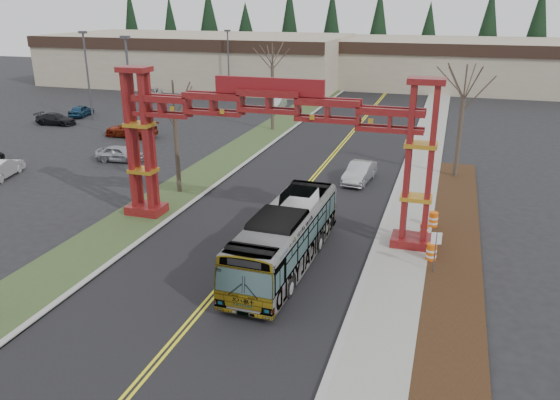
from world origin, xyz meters
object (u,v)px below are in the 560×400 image
at_px(parked_car_mid_b, 81,111).
at_px(bare_tree_right_far, 464,96).
at_px(parked_car_near_b, 1,168).
at_px(parked_car_far_c, 56,119).
at_px(parked_car_far_a, 276,104).
at_px(parked_car_near_a, 120,153).
at_px(bare_tree_median_far, 272,66).
at_px(light_pole_far, 228,59).
at_px(barrel_north, 433,220).
at_px(parked_car_far_b, 150,94).
at_px(street_sign, 436,244).
at_px(light_pole_near, 129,82).
at_px(light_pole_mid, 87,70).
at_px(bare_tree_median_mid, 174,112).
at_px(retail_building_east, 462,63).
at_px(silver_sedan, 360,172).
at_px(barrel_mid, 424,231).
at_px(gateway_arch, 269,127).
at_px(barrel_south, 431,253).
at_px(parked_car_mid_a, 131,129).
at_px(transit_bus, 285,237).
at_px(retail_building_west, 199,59).

relative_size(parked_car_mid_b, bare_tree_right_far, 0.47).
height_order(parked_car_near_b, parked_car_far_c, parked_car_near_b).
bearing_deg(parked_car_far_a, parked_car_near_a, -103.45).
xyz_separation_m(parked_car_far_a, bare_tree_median_far, (3.00, -10.34, 5.67)).
height_order(light_pole_far, barrel_north, light_pole_far).
bearing_deg(bare_tree_right_far, bare_tree_median_far, 148.43).
bearing_deg(parked_car_far_c, bare_tree_right_far, -102.30).
relative_size(parked_car_near_a, parked_car_far_c, 0.92).
xyz_separation_m(parked_car_far_b, street_sign, (38.55, -39.97, 0.79)).
distance_m(light_pole_near, light_pole_mid, 12.31).
bearing_deg(bare_tree_median_mid, parked_car_near_b, -175.91).
distance_m(parked_car_far_b, light_pole_far, 11.45).
distance_m(retail_building_east, silver_sedan, 52.14).
height_order(light_pole_near, barrel_mid, light_pole_near).
bearing_deg(gateway_arch, parked_car_near_a, 148.87).
distance_m(parked_car_far_b, light_pole_near, 24.26).
xyz_separation_m(gateway_arch, parked_car_far_a, (-11.00, 35.04, -5.23)).
relative_size(parked_car_far_b, bare_tree_median_far, 0.64).
bearing_deg(bare_tree_right_far, barrel_south, -93.61).
height_order(parked_car_near_b, parked_car_mid_a, parked_car_mid_a).
relative_size(transit_bus, bare_tree_right_far, 1.32).
bearing_deg(parked_car_far_b, street_sign, -65.19).
xyz_separation_m(retail_building_west, bare_tree_right_far, (40.00, -40.33, 2.29)).
bearing_deg(parked_car_near_a, light_pole_mid, 36.92).
distance_m(silver_sedan, light_pole_near, 23.24).
distance_m(parked_car_far_c, barrel_south, 45.26).
distance_m(silver_sedan, barrel_north, 9.18).
height_order(retail_building_east, parked_car_far_c, retail_building_east).
bearing_deg(light_pole_far, bare_tree_median_mid, -72.39).
bearing_deg(parked_car_near_b, parked_car_mid_b, -81.21).
bearing_deg(retail_building_east, light_pole_near, -121.89).
height_order(retail_building_west, bare_tree_right_far, bare_tree_right_far).
bearing_deg(bare_tree_median_far, parked_car_far_a, 106.17).
distance_m(bare_tree_median_far, barrel_north, 28.15).
distance_m(parked_car_mid_b, light_pole_mid, 5.62).
xyz_separation_m(parked_car_far_c, light_pole_near, (12.08, -4.17, 4.90)).
xyz_separation_m(parked_car_mid_b, bare_tree_median_mid, (23.02, -20.43, 4.90)).
height_order(parked_car_near_b, street_sign, street_sign).
bearing_deg(parked_car_far_c, silver_sedan, -109.28).
bearing_deg(street_sign, light_pole_far, 123.01).
bearing_deg(transit_bus, barrel_south, 22.18).
height_order(parked_car_near_a, light_pole_near, light_pole_near).
xyz_separation_m(light_pole_near, light_pole_far, (-1.37, 26.31, -0.39)).
relative_size(gateway_arch, parked_car_near_b, 4.19).
height_order(silver_sedan, barrel_mid, silver_sedan).
height_order(bare_tree_right_far, barrel_north, bare_tree_right_far).
height_order(retail_building_west, parked_car_near_a, retail_building_west).
relative_size(gateway_arch, barrel_south, 18.67).
relative_size(gateway_arch, bare_tree_median_far, 2.12).
height_order(gateway_arch, parked_car_far_b, gateway_arch).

